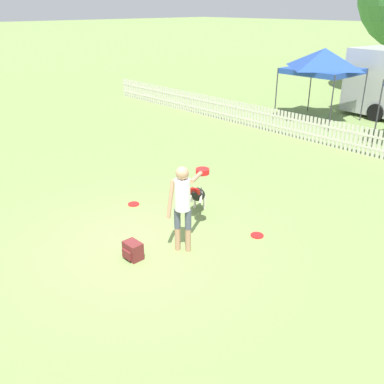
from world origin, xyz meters
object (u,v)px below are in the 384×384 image
(leaping_dog, at_px, (197,194))
(backpack_on_grass, at_px, (133,251))
(frisbee_near_dog, at_px, (257,235))
(handler_person, at_px, (184,198))
(frisbee_near_handler, at_px, (134,204))
(canopy_tent_secondary, at_px, (324,61))

(leaping_dog, height_order, backpack_on_grass, leaping_dog)
(backpack_on_grass, bearing_deg, frisbee_near_dog, 65.80)
(handler_person, bearing_deg, frisbee_near_dog, 29.05)
(frisbee_near_handler, height_order, backpack_on_grass, backpack_on_grass)
(frisbee_near_handler, height_order, frisbee_near_dog, same)
(backpack_on_grass, height_order, canopy_tent_secondary, canopy_tent_secondary)
(backpack_on_grass, bearing_deg, leaping_dog, 103.31)
(leaping_dog, bearing_deg, frisbee_near_dog, 151.10)
(leaping_dog, height_order, frisbee_near_dog, leaping_dog)
(leaping_dog, xyz_separation_m, frisbee_near_handler, (-1.35, -0.74, -0.46))
(canopy_tent_secondary, bearing_deg, frisbee_near_handler, -82.08)
(handler_person, bearing_deg, backpack_on_grass, -149.22)
(handler_person, xyz_separation_m, canopy_tent_secondary, (-3.63, 10.46, 1.22))
(frisbee_near_handler, relative_size, backpack_on_grass, 0.75)
(frisbee_near_dog, bearing_deg, backpack_on_grass, -114.20)
(handler_person, relative_size, leaping_dog, 1.73)
(leaping_dog, relative_size, canopy_tent_secondary, 0.35)
(frisbee_near_handler, relative_size, canopy_tent_secondary, 0.09)
(frisbee_near_dog, xyz_separation_m, canopy_tent_secondary, (-4.27, 9.09, 2.26))
(backpack_on_grass, relative_size, canopy_tent_secondary, 0.13)
(handler_person, distance_m, frisbee_near_handler, 2.51)
(frisbee_near_dog, bearing_deg, handler_person, -114.88)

